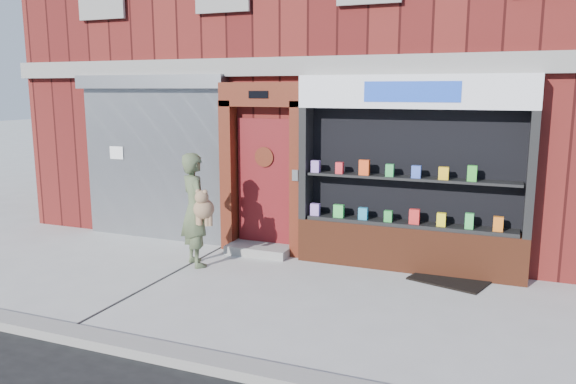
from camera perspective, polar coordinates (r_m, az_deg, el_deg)
The scene contains 8 objects.
ground at distance 7.94m, azimuth -3.14°, elevation -10.13°, with size 80.00×80.00×0.00m, color #9E9E99.
curb at distance 6.20m, azimuth -11.91°, elevation -15.88°, with size 60.00×0.30×0.12m, color gray.
building at distance 13.17m, azimuth 8.19°, elevation 15.58°, with size 12.00×8.16×8.00m.
shutter_bay at distance 10.69m, azimuth -13.53°, elevation 4.38°, with size 3.10×0.30×3.04m.
red_door_bay at distance 9.54m, azimuth -2.59°, elevation 2.39°, with size 1.52×0.58×2.90m.
pharmacy_bay at distance 8.78m, azimuth 12.29°, elevation 0.90°, with size 3.50×0.41×3.00m.
woman at distance 8.98m, azimuth -9.36°, elevation -1.76°, with size 0.82×0.75×1.81m.
doormat at distance 8.73m, azimuth 16.13°, elevation -8.53°, with size 1.06×0.74×0.03m, color black.
Camera 1 is at (3.17, -6.73, 2.78)m, focal length 35.00 mm.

